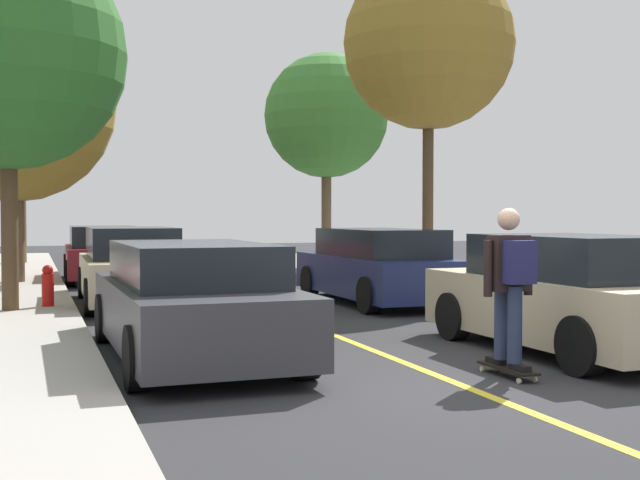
% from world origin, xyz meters
% --- Properties ---
extents(ground, '(80.00, 80.00, 0.00)m').
position_xyz_m(ground, '(0.00, 0.00, 0.00)').
color(ground, '#2D2D30').
extents(center_line, '(0.12, 39.20, 0.01)m').
position_xyz_m(center_line, '(0.00, 4.00, 0.00)').
color(center_line, gold).
rests_on(center_line, ground).
extents(parked_car_left_nearest, '(1.93, 4.64, 1.36)m').
position_xyz_m(parked_car_left_nearest, '(-2.22, 2.23, 0.68)').
color(parked_car_left_nearest, '#38383D').
rests_on(parked_car_left_nearest, ground).
extents(parked_car_left_near, '(1.90, 4.53, 1.45)m').
position_xyz_m(parked_car_left_near, '(-2.22, 8.32, 0.71)').
color(parked_car_left_near, '#BCAD89').
rests_on(parked_car_left_near, ground).
extents(parked_car_left_far, '(2.04, 4.48, 1.40)m').
position_xyz_m(parked_car_left_far, '(-2.22, 14.22, 0.70)').
color(parked_car_left_far, maroon).
rests_on(parked_car_left_far, ground).
extents(parked_car_right_nearest, '(1.94, 4.09, 1.44)m').
position_xyz_m(parked_car_right_nearest, '(2.22, 1.12, 0.70)').
color(parked_car_right_nearest, '#BCAD89').
rests_on(parked_car_right_nearest, ground).
extents(parked_car_right_near, '(1.83, 4.51, 1.42)m').
position_xyz_m(parked_car_right_near, '(2.22, 7.04, 0.71)').
color(parked_car_right_near, navy).
rests_on(parked_car_right_near, ground).
extents(street_tree_left_nearest, '(3.80, 3.80, 6.06)m').
position_xyz_m(street_tree_left_nearest, '(-4.31, 6.90, 4.29)').
color(street_tree_left_nearest, '#4C3823').
rests_on(street_tree_left_nearest, sidewalk_left).
extents(street_tree_left_near, '(4.61, 4.61, 6.45)m').
position_xyz_m(street_tree_left_near, '(-4.31, 12.92, 4.28)').
color(street_tree_left_near, brown).
rests_on(street_tree_left_near, sidewalk_left).
extents(street_tree_left_far, '(4.01, 4.01, 6.81)m').
position_xyz_m(street_tree_left_far, '(-4.31, 21.00, 4.92)').
color(street_tree_left_far, brown).
rests_on(street_tree_left_far, sidewalk_left).
extents(street_tree_left_farthest, '(3.18, 3.18, 6.29)m').
position_xyz_m(street_tree_left_farthest, '(-4.31, 28.80, 4.81)').
color(street_tree_left_farthest, '#4C3823').
rests_on(street_tree_left_farthest, sidewalk_left).
extents(street_tree_right_nearest, '(3.76, 3.76, 7.18)m').
position_xyz_m(street_tree_right_nearest, '(4.31, 9.02, 5.43)').
color(street_tree_right_nearest, '#4C3823').
rests_on(street_tree_right_nearest, sidewalk_right).
extents(street_tree_right_near, '(3.67, 3.67, 6.32)m').
position_xyz_m(street_tree_right_near, '(4.31, 15.59, 4.61)').
color(street_tree_right_near, brown).
rests_on(street_tree_right_near, sidewalk_right).
extents(fire_hydrant, '(0.20, 0.20, 0.70)m').
position_xyz_m(fire_hydrant, '(-3.72, 7.29, 0.49)').
color(fire_hydrant, '#B2140F').
rests_on(fire_hydrant, sidewalk_left).
extents(skateboard, '(0.24, 0.85, 0.10)m').
position_xyz_m(skateboard, '(0.67, 0.05, 0.09)').
color(skateboard, black).
rests_on(skateboard, ground).
extents(skateboarder, '(0.58, 0.70, 1.65)m').
position_xyz_m(skateboarder, '(0.67, 0.01, 1.04)').
color(skateboarder, black).
rests_on(skateboarder, skateboard).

